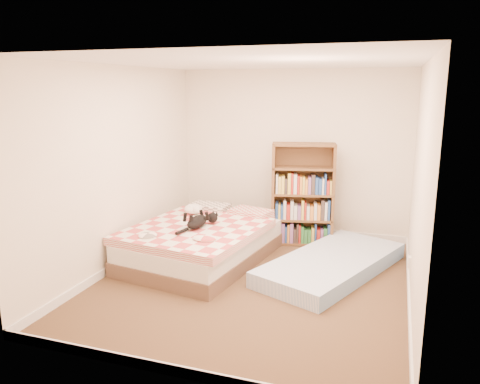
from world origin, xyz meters
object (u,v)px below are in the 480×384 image
(bookshelf, at_px, (303,207))
(black_cat, at_px, (198,221))
(bed, at_px, (203,241))
(floor_mattress, at_px, (332,264))
(white_dog, at_px, (193,209))

(bookshelf, distance_m, black_cat, 1.65)
(bed, distance_m, floor_mattress, 1.69)
(bed, distance_m, black_cat, 0.35)
(bookshelf, height_order, white_dog, bookshelf)
(bed, relative_size, black_cat, 3.02)
(black_cat, height_order, white_dog, black_cat)
(bookshelf, height_order, floor_mattress, bookshelf)
(white_dog, bearing_deg, floor_mattress, -12.03)
(bookshelf, distance_m, floor_mattress, 1.21)
(bookshelf, relative_size, floor_mattress, 0.69)
(bed, height_order, bookshelf, bookshelf)
(floor_mattress, bearing_deg, black_cat, -148.78)
(floor_mattress, bearing_deg, white_dog, -165.83)
(bed, bearing_deg, white_dog, 135.98)
(floor_mattress, bearing_deg, bookshelf, 143.08)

